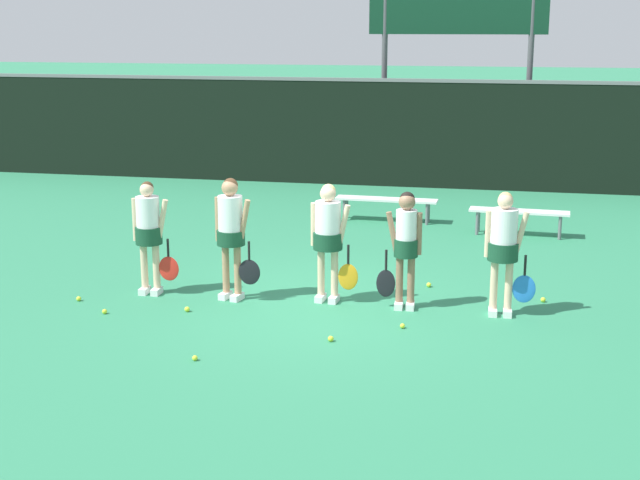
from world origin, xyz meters
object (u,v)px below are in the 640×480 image
object	(u,v)px
tennis_ball_5	(429,285)
tennis_ball_3	(195,358)
player_3	(406,241)
player_2	(328,232)
tennis_ball_0	(79,299)
tennis_ball_4	(331,339)
tennis_ball_2	(105,311)
scoreboard	(458,9)
player_1	(231,228)
player_0	(149,229)
bench_far	(386,201)
tennis_ball_7	(543,300)
tennis_ball_1	(402,326)
bench_courtside	(519,214)
player_4	(504,243)
tennis_ball_6	(187,309)

from	to	relation	value
tennis_ball_5	tennis_ball_3	bearing A→B (deg)	-124.18
player_3	tennis_ball_3	distance (m)	3.38
player_2	tennis_ball_0	bearing A→B (deg)	-163.54
tennis_ball_4	tennis_ball_5	world-z (taller)	tennis_ball_4
tennis_ball_5	player_2	bearing A→B (deg)	-143.74
tennis_ball_3	tennis_ball_2	bearing A→B (deg)	142.26
scoreboard	tennis_ball_5	xyz separation A→B (m)	(0.27, -9.39, -4.08)
player_1	player_0	bearing A→B (deg)	-168.53
bench_far	tennis_ball_7	size ratio (longest dim) A/B	28.64
player_1	tennis_ball_1	size ratio (longest dim) A/B	26.43
player_0	tennis_ball_5	bearing A→B (deg)	14.67
tennis_ball_1	tennis_ball_5	size ratio (longest dim) A/B	0.92
player_1	tennis_ball_7	size ratio (longest dim) A/B	24.76
tennis_ball_3	player_3	bearing A→B (deg)	48.94
scoreboard	tennis_ball_0	distance (m)	12.63
player_0	tennis_ball_1	size ratio (longest dim) A/B	25.01
bench_courtside	player_1	bearing A→B (deg)	-126.73
player_0	tennis_ball_7	size ratio (longest dim) A/B	23.43
bench_far	tennis_ball_2	bearing A→B (deg)	-112.73
tennis_ball_2	tennis_ball_4	xyz separation A→B (m)	(3.18, -0.42, 0.00)
bench_far	tennis_ball_7	bearing A→B (deg)	-57.31
tennis_ball_3	tennis_ball_4	size ratio (longest dim) A/B	0.90
bench_courtside	player_4	world-z (taller)	player_4
tennis_ball_4	bench_courtside	bearing A→B (deg)	69.82
bench_far	tennis_ball_1	distance (m)	6.32
scoreboard	bench_far	bearing A→B (deg)	-100.74
bench_far	tennis_ball_1	xyz separation A→B (m)	(1.06, -6.22, -0.36)
bench_courtside	tennis_ball_4	world-z (taller)	bench_courtside
bench_courtside	tennis_ball_2	world-z (taller)	bench_courtside
tennis_ball_7	player_2	bearing A→B (deg)	-169.04
player_2	player_4	xyz separation A→B (m)	(2.37, -0.12, -0.01)
scoreboard	player_3	bearing A→B (deg)	-89.87
tennis_ball_1	scoreboard	bearing A→B (deg)	90.51
tennis_ball_4	tennis_ball_6	distance (m)	2.25
bench_courtside	bench_far	xyz separation A→B (m)	(-2.53, 0.70, -0.01)
tennis_ball_0	tennis_ball_3	xyz separation A→B (m)	(2.37, -1.82, -0.00)
tennis_ball_7	player_3	bearing A→B (deg)	-160.69
tennis_ball_5	tennis_ball_7	xyz separation A→B (m)	(1.63, -0.40, -0.00)
tennis_ball_3	tennis_ball_4	xyz separation A→B (m)	(1.41, 0.95, 0.00)
tennis_ball_5	bench_courtside	bearing A→B (deg)	70.20
player_1	tennis_ball_2	distance (m)	2.05
tennis_ball_4	tennis_ball_6	world-z (taller)	same
tennis_ball_0	tennis_ball_7	distance (m)	6.50
bench_far	scoreboard	bearing A→B (deg)	80.81
player_0	player_1	xyz separation A→B (m)	(1.22, -0.01, 0.08)
tennis_ball_4	scoreboard	bearing A→B (deg)	86.64
player_3	tennis_ball_4	world-z (taller)	player_3
player_4	player_0	bearing A→B (deg)	177.97
player_2	tennis_ball_1	bearing A→B (deg)	-34.21
tennis_ball_3	tennis_ball_0	bearing A→B (deg)	142.48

